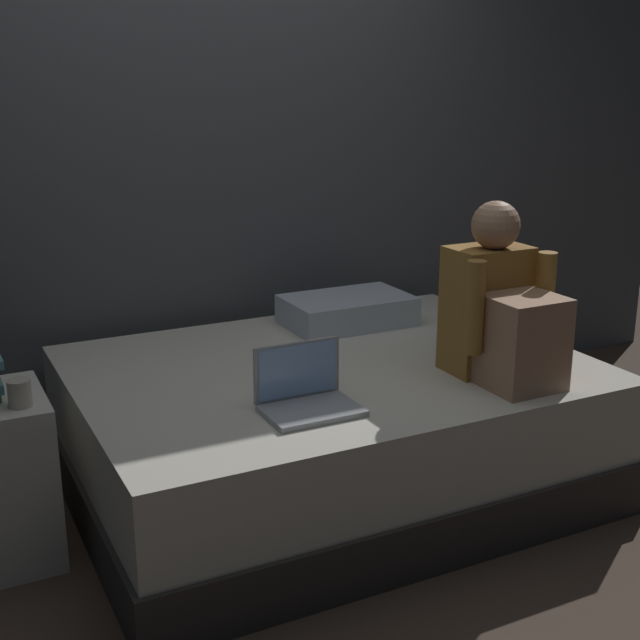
# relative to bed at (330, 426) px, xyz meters

# --- Properties ---
(ground_plane) EXTENTS (8.00, 8.00, 0.00)m
(ground_plane) POSITION_rel_bed_xyz_m (-0.20, -0.30, -0.26)
(ground_plane) COLOR #47382D
(wall_back) EXTENTS (5.60, 0.10, 2.70)m
(wall_back) POSITION_rel_bed_xyz_m (-0.20, 0.90, 1.09)
(wall_back) COLOR #4C4F54
(wall_back) RESTS_ON ground_plane
(bed) EXTENTS (2.00, 1.50, 0.53)m
(bed) POSITION_rel_bed_xyz_m (0.00, 0.00, 0.00)
(bed) COLOR #332D2B
(bed) RESTS_ON ground_plane
(person_sitting) EXTENTS (0.39, 0.44, 0.66)m
(person_sitting) POSITION_rel_bed_xyz_m (0.50, -0.41, 0.52)
(person_sitting) COLOR olive
(person_sitting) RESTS_ON bed
(laptop) EXTENTS (0.32, 0.23, 0.22)m
(laptop) POSITION_rel_bed_xyz_m (-0.29, -0.38, 0.32)
(laptop) COLOR #9EA0A5
(laptop) RESTS_ON bed
(pillow) EXTENTS (0.56, 0.36, 0.13)m
(pillow) POSITION_rel_bed_xyz_m (0.32, 0.45, 0.33)
(pillow) COLOR silver
(pillow) RESTS_ON bed
(mug) EXTENTS (0.08, 0.08, 0.09)m
(mug) POSITION_rel_bed_xyz_m (-1.17, -0.07, 0.37)
(mug) COLOR #BCB2A3
(mug) RESTS_ON nightstand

